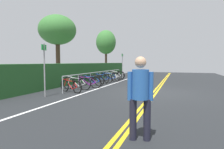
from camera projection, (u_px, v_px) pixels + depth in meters
ground_plane at (155, 93)px, 9.35m from camera, size 38.70×11.64×0.05m
centre_line_yellow_inner at (157, 92)px, 9.33m from camera, size 34.83×0.10×0.00m
centre_line_yellow_outer at (153, 92)px, 9.38m from camera, size 34.83×0.10×0.00m
bike_lane_stripe_white at (97, 89)px, 10.44m from camera, size 34.83×0.12×0.00m
bike_rack at (100, 74)px, 13.05m from camera, size 9.05×0.05×0.85m
bicycle_0 at (71, 86)px, 9.27m from camera, size 0.63×1.56×0.68m
bicycle_1 at (76, 83)px, 10.19m from camera, size 0.46×1.76×0.74m
bicycle_2 at (87, 82)px, 10.90m from camera, size 0.46×1.76×0.72m
bicycle_3 at (92, 81)px, 11.90m from camera, size 0.46×1.73×0.68m
bicycle_4 at (97, 79)px, 12.73m from camera, size 0.57×1.65×0.69m
bicycle_5 at (102, 78)px, 13.56m from camera, size 0.46×1.66×0.70m
bicycle_6 at (109, 77)px, 14.33m from camera, size 0.65×1.73×0.75m
bicycle_7 at (111, 76)px, 15.13m from camera, size 0.55×1.74×0.74m
bicycle_8 at (116, 75)px, 15.91m from camera, size 0.68×1.70×0.79m
bicycle_9 at (116, 75)px, 16.94m from camera, size 0.50×1.70×0.74m
pedestrian at (140, 93)px, 3.54m from camera, size 0.32×0.48×1.62m
sign_post_near at (44, 65)px, 7.99m from camera, size 0.36×0.09×2.32m
sign_post_far at (122, 63)px, 17.72m from camera, size 0.36×0.06×2.37m
hedge_backdrop at (84, 72)px, 15.16m from camera, size 18.00×1.24×1.42m
tree_mid at (57, 30)px, 14.89m from camera, size 2.98×2.98×5.29m
tree_far_right at (106, 42)px, 22.32m from camera, size 2.39×2.39×5.35m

